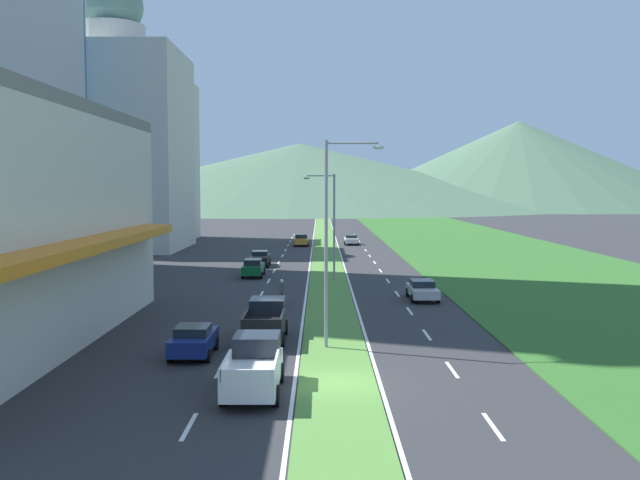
% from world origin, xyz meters
% --- Properties ---
extents(ground_plane, '(600.00, 600.00, 0.00)m').
position_xyz_m(ground_plane, '(0.00, 0.00, 0.00)').
color(ground_plane, '#2D2D30').
extents(grass_median, '(3.20, 240.00, 0.06)m').
position_xyz_m(grass_median, '(0.00, 60.00, 0.03)').
color(grass_median, '#518438').
rests_on(grass_median, ground_plane).
extents(grass_verge_right, '(24.00, 240.00, 0.06)m').
position_xyz_m(grass_verge_right, '(20.60, 60.00, 0.03)').
color(grass_verge_right, '#2D6023').
rests_on(grass_verge_right, ground_plane).
extents(lane_dash_left_2, '(0.16, 2.80, 0.01)m').
position_xyz_m(lane_dash_left_2, '(-5.10, -5.19, 0.01)').
color(lane_dash_left_2, silver).
rests_on(lane_dash_left_2, ground_plane).
extents(lane_dash_left_3, '(0.16, 2.80, 0.01)m').
position_xyz_m(lane_dash_left_3, '(-5.10, 2.22, 0.01)').
color(lane_dash_left_3, silver).
rests_on(lane_dash_left_3, ground_plane).
extents(lane_dash_left_4, '(0.16, 2.80, 0.01)m').
position_xyz_m(lane_dash_left_4, '(-5.10, 9.62, 0.01)').
color(lane_dash_left_4, silver).
rests_on(lane_dash_left_4, ground_plane).
extents(lane_dash_left_5, '(0.16, 2.80, 0.01)m').
position_xyz_m(lane_dash_left_5, '(-5.10, 17.03, 0.01)').
color(lane_dash_left_5, silver).
rests_on(lane_dash_left_5, ground_plane).
extents(lane_dash_left_6, '(0.16, 2.80, 0.01)m').
position_xyz_m(lane_dash_left_6, '(-5.10, 24.43, 0.01)').
color(lane_dash_left_6, silver).
rests_on(lane_dash_left_6, ground_plane).
extents(lane_dash_left_7, '(0.16, 2.80, 0.01)m').
position_xyz_m(lane_dash_left_7, '(-5.10, 31.84, 0.01)').
color(lane_dash_left_7, silver).
rests_on(lane_dash_left_7, ground_plane).
extents(lane_dash_left_8, '(0.16, 2.80, 0.01)m').
position_xyz_m(lane_dash_left_8, '(-5.10, 39.25, 0.01)').
color(lane_dash_left_8, silver).
rests_on(lane_dash_left_8, ground_plane).
extents(lane_dash_left_9, '(0.16, 2.80, 0.01)m').
position_xyz_m(lane_dash_left_9, '(-5.10, 46.65, 0.01)').
color(lane_dash_left_9, silver).
rests_on(lane_dash_left_9, ground_plane).
extents(lane_dash_left_10, '(0.16, 2.80, 0.01)m').
position_xyz_m(lane_dash_left_10, '(-5.10, 54.06, 0.01)').
color(lane_dash_left_10, silver).
rests_on(lane_dash_left_10, ground_plane).
extents(lane_dash_left_11, '(0.16, 2.80, 0.01)m').
position_xyz_m(lane_dash_left_11, '(-5.10, 61.46, 0.01)').
color(lane_dash_left_11, silver).
rests_on(lane_dash_left_11, ground_plane).
extents(lane_dash_left_12, '(0.16, 2.80, 0.01)m').
position_xyz_m(lane_dash_left_12, '(-5.10, 68.87, 0.01)').
color(lane_dash_left_12, silver).
rests_on(lane_dash_left_12, ground_plane).
extents(lane_dash_left_13, '(0.16, 2.80, 0.01)m').
position_xyz_m(lane_dash_left_13, '(-5.10, 76.27, 0.01)').
color(lane_dash_left_13, silver).
rests_on(lane_dash_left_13, ground_plane).
extents(lane_dash_left_14, '(0.16, 2.80, 0.01)m').
position_xyz_m(lane_dash_left_14, '(-5.10, 83.68, 0.01)').
color(lane_dash_left_14, silver).
rests_on(lane_dash_left_14, ground_plane).
extents(lane_dash_left_15, '(0.16, 2.80, 0.01)m').
position_xyz_m(lane_dash_left_15, '(-5.10, 91.09, 0.01)').
color(lane_dash_left_15, silver).
rests_on(lane_dash_left_15, ground_plane).
extents(lane_dash_right_2, '(0.16, 2.80, 0.01)m').
position_xyz_m(lane_dash_right_2, '(5.10, -5.19, 0.01)').
color(lane_dash_right_2, silver).
rests_on(lane_dash_right_2, ground_plane).
extents(lane_dash_right_3, '(0.16, 2.80, 0.01)m').
position_xyz_m(lane_dash_right_3, '(5.10, 2.22, 0.01)').
color(lane_dash_right_3, silver).
rests_on(lane_dash_right_3, ground_plane).
extents(lane_dash_right_4, '(0.16, 2.80, 0.01)m').
position_xyz_m(lane_dash_right_4, '(5.10, 9.62, 0.01)').
color(lane_dash_right_4, silver).
rests_on(lane_dash_right_4, ground_plane).
extents(lane_dash_right_5, '(0.16, 2.80, 0.01)m').
position_xyz_m(lane_dash_right_5, '(5.10, 17.03, 0.01)').
color(lane_dash_right_5, silver).
rests_on(lane_dash_right_5, ground_plane).
extents(lane_dash_right_6, '(0.16, 2.80, 0.01)m').
position_xyz_m(lane_dash_right_6, '(5.10, 24.43, 0.01)').
color(lane_dash_right_6, silver).
rests_on(lane_dash_right_6, ground_plane).
extents(lane_dash_right_7, '(0.16, 2.80, 0.01)m').
position_xyz_m(lane_dash_right_7, '(5.10, 31.84, 0.01)').
color(lane_dash_right_7, silver).
rests_on(lane_dash_right_7, ground_plane).
extents(lane_dash_right_8, '(0.16, 2.80, 0.01)m').
position_xyz_m(lane_dash_right_8, '(5.10, 39.25, 0.01)').
color(lane_dash_right_8, silver).
rests_on(lane_dash_right_8, ground_plane).
extents(lane_dash_right_9, '(0.16, 2.80, 0.01)m').
position_xyz_m(lane_dash_right_9, '(5.10, 46.65, 0.01)').
color(lane_dash_right_9, silver).
rests_on(lane_dash_right_9, ground_plane).
extents(lane_dash_right_10, '(0.16, 2.80, 0.01)m').
position_xyz_m(lane_dash_right_10, '(5.10, 54.06, 0.01)').
color(lane_dash_right_10, silver).
rests_on(lane_dash_right_10, ground_plane).
extents(lane_dash_right_11, '(0.16, 2.80, 0.01)m').
position_xyz_m(lane_dash_right_11, '(5.10, 61.46, 0.01)').
color(lane_dash_right_11, silver).
rests_on(lane_dash_right_11, ground_plane).
extents(lane_dash_right_12, '(0.16, 2.80, 0.01)m').
position_xyz_m(lane_dash_right_12, '(5.10, 68.87, 0.01)').
color(lane_dash_right_12, silver).
rests_on(lane_dash_right_12, ground_plane).
extents(lane_dash_right_13, '(0.16, 2.80, 0.01)m').
position_xyz_m(lane_dash_right_13, '(5.10, 76.27, 0.01)').
color(lane_dash_right_13, silver).
rests_on(lane_dash_right_13, ground_plane).
extents(lane_dash_right_14, '(0.16, 2.80, 0.01)m').
position_xyz_m(lane_dash_right_14, '(5.10, 83.68, 0.01)').
color(lane_dash_right_14, silver).
rests_on(lane_dash_right_14, ground_plane).
extents(lane_dash_right_15, '(0.16, 2.80, 0.01)m').
position_xyz_m(lane_dash_right_15, '(5.10, 91.09, 0.01)').
color(lane_dash_right_15, silver).
rests_on(lane_dash_right_15, ground_plane).
extents(edge_line_median_left, '(0.16, 240.00, 0.01)m').
position_xyz_m(edge_line_median_left, '(-1.75, 60.00, 0.01)').
color(edge_line_median_left, silver).
rests_on(edge_line_median_left, ground_plane).
extents(edge_line_median_right, '(0.16, 240.00, 0.01)m').
position_xyz_m(edge_line_median_right, '(1.75, 60.00, 0.01)').
color(edge_line_median_right, silver).
rests_on(edge_line_median_right, ground_plane).
extents(domed_building, '(17.71, 17.71, 35.01)m').
position_xyz_m(domed_building, '(-27.25, 63.66, 14.15)').
color(domed_building, beige).
rests_on(domed_building, ground_plane).
extents(midrise_colored, '(12.13, 12.13, 23.89)m').
position_xyz_m(midrise_colored, '(-26.17, 80.63, 11.94)').
color(midrise_colored, beige).
rests_on(midrise_colored, ground_plane).
extents(hill_far_left, '(162.86, 162.86, 27.12)m').
position_xyz_m(hill_far_left, '(-119.82, 272.29, 13.56)').
color(hill_far_left, '#516B56').
rests_on(hill_far_left, ground_plane).
extents(hill_far_center, '(209.99, 209.99, 25.26)m').
position_xyz_m(hill_far_center, '(-8.81, 254.72, 12.63)').
color(hill_far_center, '#47664C').
rests_on(hill_far_center, ground_plane).
extents(hill_far_right, '(152.38, 152.38, 34.24)m').
position_xyz_m(hill_far_right, '(78.39, 256.85, 17.12)').
color(hill_far_right, '#47664C').
rests_on(hill_far_right, ground_plane).
extents(street_lamp_near, '(2.92, 0.28, 10.30)m').
position_xyz_m(street_lamp_near, '(-0.12, 6.42, 5.86)').
color(street_lamp_near, '#99999E').
rests_on(street_lamp_near, ground_plane).
extents(street_lamp_mid, '(2.71, 0.28, 9.12)m').
position_xyz_m(street_lamp_mid, '(0.22, 32.05, 5.23)').
color(street_lamp_mid, '#99999E').
rests_on(street_lamp_mid, ground_plane).
extents(car_0, '(1.95, 4.09, 1.48)m').
position_xyz_m(car_0, '(-6.71, 4.81, 0.77)').
color(car_0, navy).
rests_on(car_0, ground_plane).
extents(car_1, '(1.86, 4.58, 1.59)m').
position_xyz_m(car_1, '(-6.69, 34.75, 0.81)').
color(car_1, '#0C5128').
rests_on(car_1, ground_plane).
extents(car_2, '(2.00, 4.31, 1.60)m').
position_xyz_m(car_2, '(-3.24, 68.15, 0.81)').
color(car_2, '#C6842D').
rests_on(car_2, ground_plane).
extents(car_3, '(1.98, 4.60, 1.40)m').
position_xyz_m(car_3, '(6.59, 21.69, 0.73)').
color(car_3, '#B2B2B7').
rests_on(car_3, ground_plane).
extents(car_4, '(1.96, 4.27, 1.34)m').
position_xyz_m(car_4, '(3.65, 70.23, 0.70)').
color(car_4, silver).
rests_on(car_4, ground_plane).
extents(car_5, '(1.93, 4.47, 1.58)m').
position_xyz_m(car_5, '(-6.77, 43.22, 0.80)').
color(car_5, black).
rests_on(car_5, ground_plane).
extents(pickup_truck_0, '(2.18, 5.40, 2.00)m').
position_xyz_m(pickup_truck_0, '(-3.55, 8.40, 0.98)').
color(pickup_truck_0, black).
rests_on(pickup_truck_0, ground_plane).
extents(pickup_truck_1, '(2.18, 5.40, 2.00)m').
position_xyz_m(pickup_truck_1, '(-3.29, -1.04, 0.98)').
color(pickup_truck_1, silver).
rests_on(pickup_truck_1, ground_plane).
extents(motorcycle_rider, '(0.36, 2.00, 1.80)m').
position_xyz_m(motorcycle_rider, '(-3.30, 19.24, 0.75)').
color(motorcycle_rider, black).
rests_on(motorcycle_rider, ground_plane).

